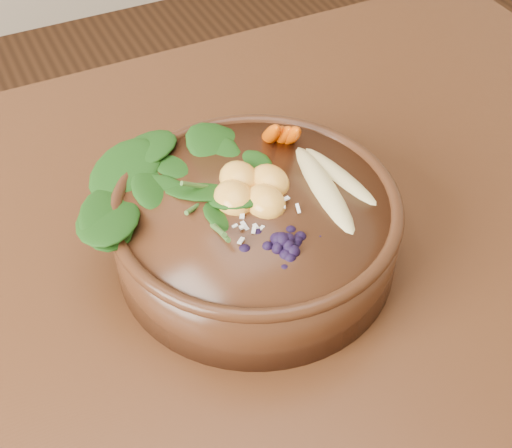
% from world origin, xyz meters
% --- Properties ---
extents(dining_table, '(1.60, 0.90, 0.75)m').
position_xyz_m(dining_table, '(0.00, 0.00, 0.66)').
color(dining_table, '#331C0C').
rests_on(dining_table, ground).
extents(stoneware_bowl, '(0.33, 0.33, 0.08)m').
position_xyz_m(stoneware_bowl, '(0.19, 0.01, 0.79)').
color(stoneware_bowl, '#482412').
rests_on(stoneware_bowl, dining_table).
extents(kale_heap, '(0.21, 0.19, 0.04)m').
position_xyz_m(kale_heap, '(0.15, 0.08, 0.85)').
color(kale_heap, '#1B4C11').
rests_on(kale_heap, stoneware_bowl).
extents(carrot_cluster, '(0.07, 0.07, 0.08)m').
position_xyz_m(carrot_cluster, '(0.25, 0.09, 0.87)').
color(carrot_cluster, '#DA4D00').
rests_on(carrot_cluster, stoneware_bowl).
extents(banana_halves, '(0.07, 0.16, 0.03)m').
position_xyz_m(banana_halves, '(0.28, 0.01, 0.84)').
color(banana_halves, '#E0CC84').
rests_on(banana_halves, stoneware_bowl).
extents(mandarin_cluster, '(0.10, 0.10, 0.03)m').
position_xyz_m(mandarin_cluster, '(0.20, 0.03, 0.85)').
color(mandarin_cluster, '#FFAC3C').
rests_on(mandarin_cluster, stoneware_bowl).
extents(blueberry_pile, '(0.15, 0.12, 0.04)m').
position_xyz_m(blueberry_pile, '(0.19, -0.05, 0.85)').
color(blueberry_pile, black).
rests_on(blueberry_pile, stoneware_bowl).
extents(coconut_flakes, '(0.10, 0.08, 0.01)m').
position_xyz_m(coconut_flakes, '(0.19, -0.01, 0.83)').
color(coconut_flakes, white).
rests_on(coconut_flakes, stoneware_bowl).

